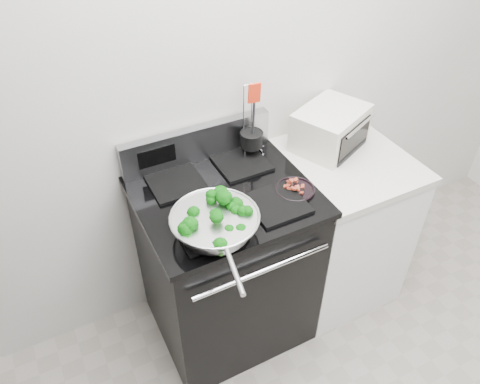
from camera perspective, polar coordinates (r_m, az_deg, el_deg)
back_wall at (r=2.26m, az=1.17°, el=14.83°), size 4.00×0.02×2.70m
gas_range at (r=2.43m, az=-1.65°, el=-8.58°), size 0.79×0.69×1.13m
counter at (r=2.72m, az=11.54°, el=-3.92°), size 0.62×0.68×0.92m
skillet at (r=1.89m, az=-3.06°, el=-3.74°), size 0.37×0.58×0.08m
broccoli_pile at (r=1.87m, az=-3.10°, el=-3.24°), size 0.29×0.29×0.10m
bacon_plate at (r=2.13m, az=6.73°, el=0.51°), size 0.18×0.18×0.04m
utensil_holder at (r=2.31m, az=1.40°, el=5.98°), size 0.13×0.13×0.40m
toaster_oven at (r=2.46m, az=10.96°, el=7.65°), size 0.45×0.40×0.21m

